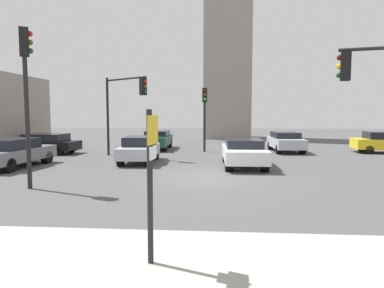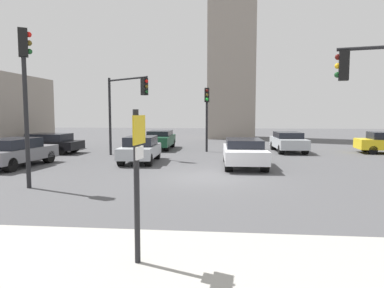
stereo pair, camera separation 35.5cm
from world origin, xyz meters
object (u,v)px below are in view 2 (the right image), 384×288
at_px(car_5, 160,139).
at_px(direction_sign, 137,172).
at_px(car_4, 140,149).
at_px(car_3, 48,143).
at_px(car_0, 244,152).
at_px(traffic_light_1, 126,99).
at_px(car_7, 15,152).
at_px(traffic_light_0, 25,79).
at_px(traffic_light_2, 382,87).
at_px(car_1, 288,141).
at_px(traffic_light_3, 207,107).

bearing_deg(car_5, direction_sign, 8.95).
bearing_deg(car_4, car_3, -117.98).
bearing_deg(car_0, traffic_light_1, -114.93).
bearing_deg(car_7, car_0, -78.45).
relative_size(traffic_light_1, car_7, 1.08).
height_order(traffic_light_0, car_0, traffic_light_0).
distance_m(traffic_light_2, car_1, 13.24).
xyz_separation_m(car_3, car_5, (7.16, 3.47, 0.05)).
relative_size(direction_sign, car_4, 0.66).
bearing_deg(traffic_light_2, car_3, -18.08).
bearing_deg(car_5, car_1, 83.30).
distance_m(traffic_light_3, car_5, 4.63).
relative_size(direction_sign, traffic_light_3, 0.60).
bearing_deg(car_3, traffic_light_3, -166.71).
xyz_separation_m(car_0, car_3, (-13.12, 4.57, -0.05)).
xyz_separation_m(direction_sign, car_4, (-3.24, 13.21, -1.00)).
bearing_deg(car_7, car_1, -55.96).
xyz_separation_m(traffic_light_1, car_1, (10.61, 3.95, -2.90)).
bearing_deg(car_3, car_1, -168.79).
bearing_deg(direction_sign, car_0, 83.66).
distance_m(traffic_light_2, car_0, 7.76).
bearing_deg(direction_sign, traffic_light_1, 111.98).
relative_size(traffic_light_1, car_3, 1.08).
height_order(car_3, car_4, car_4).
xyz_separation_m(car_0, car_1, (3.50, 7.05, -0.01)).
bearing_deg(traffic_light_0, traffic_light_1, 51.94).
relative_size(car_3, car_5, 1.04).
relative_size(car_3, car_4, 1.15).
bearing_deg(direction_sign, traffic_light_3, 94.61).
bearing_deg(car_7, car_5, -26.45).
relative_size(traffic_light_3, car_4, 1.11).
xyz_separation_m(direction_sign, car_3, (-10.62, 16.78, -1.04)).
bearing_deg(car_0, car_7, -85.24).
xyz_separation_m(traffic_light_1, traffic_light_2, (11.31, -8.94, -0.00)).
bearing_deg(car_5, traffic_light_1, -13.82).
bearing_deg(car_7, direction_sign, -134.40).
height_order(traffic_light_3, car_5, traffic_light_3).
height_order(direction_sign, car_1, direction_sign).
relative_size(car_0, car_5, 1.04).
xyz_separation_m(car_3, car_4, (7.38, -3.57, 0.05)).
distance_m(traffic_light_3, car_3, 11.29).
distance_m(direction_sign, car_1, 20.20).
height_order(traffic_light_0, car_3, traffic_light_0).
height_order(traffic_light_2, traffic_light_3, traffic_light_2).
height_order(traffic_light_0, car_1, traffic_light_0).
bearing_deg(direction_sign, car_4, 109.00).
height_order(direction_sign, car_4, direction_sign).
bearing_deg(traffic_light_3, car_0, 10.76).
xyz_separation_m(traffic_light_1, car_4, (1.37, -2.10, -2.89)).
height_order(car_1, car_7, car_7).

